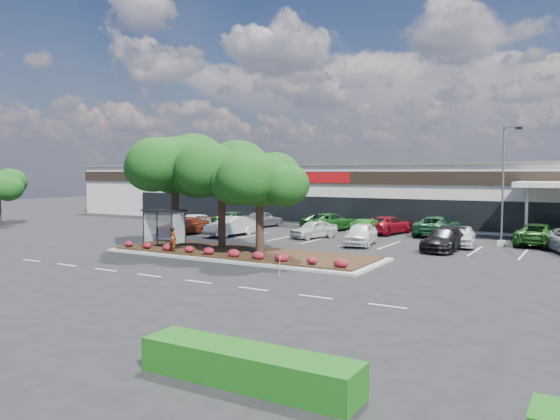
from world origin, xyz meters
The scene contains 28 objects.
ground centered at (0.00, 0.00, 0.00)m, with size 160.00×160.00×0.00m, color black.
retail_store centered at (0.06, 33.91, 3.15)m, with size 80.40×25.20×6.25m.
landscape_island centered at (-2.00, 4.00, 0.12)m, with size 18.00×6.00×0.26m.
lane_markings centered at (-0.14, 10.42, 0.01)m, with size 33.12×20.06×0.01m.
shrub_row centered at (-2.00, 1.90, 0.51)m, with size 17.00×0.80×0.50m, color maroon, non-canonical shape.
bus_shelter centered at (-7.50, 2.95, 2.31)m, with size 2.75×1.55×2.59m.
island_tree_west centered at (-8.00, 4.50, 4.21)m, with size 7.20×7.20×7.89m, color #0E3C0E, non-canonical shape.
island_tree_mid centered at (-4.50, 5.20, 3.92)m, with size 6.60×6.60×7.32m, color #0E3C0E, non-canonical shape.
island_tree_east centered at (-0.50, 3.70, 3.51)m, with size 5.80×5.80×6.50m, color #0E3C0E, non-canonical shape.
hedge_south_east centered at (10.00, -13.50, 0.45)m, with size 6.00×1.30×0.90m, color #144F0D.
conifer_north_west centered at (-30.00, 46.00, 5.00)m, with size 4.40×4.40×10.00m, color #0E3C0E.
person_waiting centered at (-5.83, 1.75, 1.05)m, with size 0.57×0.38×1.57m, color #594C47.
light_pole centered at (11.74, 17.19, 3.80)m, with size 1.43×0.61×8.65m.
survey_stake centered at (3.67, -1.00, 0.72)m, with size 0.07×0.14×1.12m.
car_0 centered at (-14.15, 14.09, 0.72)m, with size 1.52×4.37×1.44m, color #ACB2B7.
car_1 centered at (-13.08, 11.29, 0.73)m, with size 2.04×5.03×1.46m, color maroon.
car_2 centered at (-9.02, 12.51, 0.80)m, with size 1.70×4.87×1.60m, color #B8B8B8.
car_3 centered at (-2.24, 14.63, 0.72)m, with size 1.70×4.23×1.44m, color silver.
car_4 centered at (2.64, 12.57, 0.81)m, with size 1.91×4.75×1.62m, color white.
car_5 centered at (8.60, 12.73, 0.76)m, with size 2.14×5.27×1.53m, color black.
car_6 centered at (9.23, 15.46, 0.76)m, with size 1.80×4.48×1.53m, color silver.
car_9 centered at (-13.34, 19.49, 0.72)m, with size 2.39×5.18×1.44m, color #1F5224.
car_10 centered at (-10.53, 20.14, 0.78)m, with size 1.83×4.55×1.55m, color slate.
car_11 centered at (-3.46, 20.49, 0.81)m, with size 2.68×5.81×1.61m, color #1A561B.
car_12 centered at (1.91, 20.66, 0.76)m, with size 2.54×5.50×1.53m, color maroon.
car_13 centered at (1.04, 18.21, 0.72)m, with size 1.52×4.35×1.43m, color #1C5417.
car_14 centered at (6.04, 21.12, 0.83)m, with size 2.75×5.97×1.66m, color #1C512D.
car_15 centered at (13.86, 18.88, 0.81)m, with size 2.69×5.84×1.62m, color #214E1B.
Camera 1 is at (17.46, -24.71, 5.35)m, focal length 35.00 mm.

